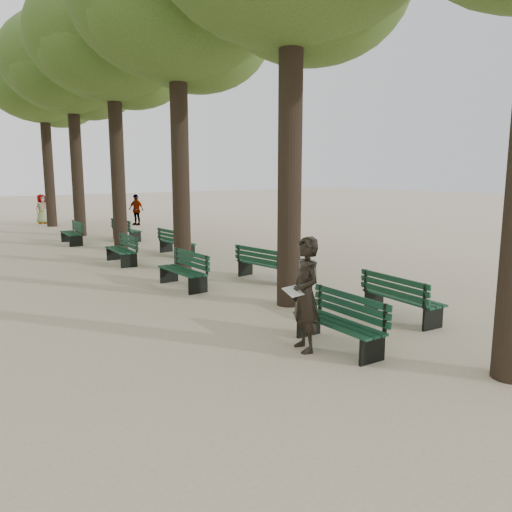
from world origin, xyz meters
TOP-DOWN VIEW (x-y plane):
  - ground at (0.00, 0.00)m, footprint 120.00×120.00m
  - tree_central_2 at (1.50, 8.00)m, footprint 6.00×6.00m
  - tree_central_3 at (1.50, 13.00)m, footprint 6.00×6.00m
  - tree_central_4 at (1.50, 18.00)m, footprint 6.00×6.00m
  - tree_central_5 at (1.50, 23.00)m, footprint 6.00×6.00m
  - bench_left_0 at (0.37, 0.34)m, footprint 0.66×1.83m
  - bench_left_1 at (0.37, 5.87)m, footprint 0.57×1.80m
  - bench_left_2 at (0.37, 10.08)m, footprint 0.70×1.84m
  - bench_left_3 at (0.37, 15.52)m, footprint 0.69×1.83m
  - bench_right_0 at (2.63, 0.79)m, footprint 0.74×1.85m
  - bench_right_1 at (2.63, 5.38)m, footprint 0.78×1.85m
  - bench_right_2 at (2.63, 10.58)m, footprint 0.65×1.82m
  - bench_right_3 at (2.63, 15.25)m, footprint 0.71×1.84m
  - man_with_map at (-0.13, 0.62)m, footprint 0.73×0.84m
  - pedestrian_c at (5.45, 20.86)m, footprint 0.73×1.05m
  - pedestrian_d at (1.42, 24.71)m, footprint 0.88×0.64m

SIDE VIEW (x-z plane):
  - ground at x=0.00m, z-range 0.00..0.00m
  - bench_left_0 at x=0.37m, z-range -0.19..0.73m
  - bench_left_1 at x=0.37m, z-range -0.19..0.73m
  - bench_left_2 at x=0.37m, z-range -0.19..0.73m
  - bench_left_3 at x=0.37m, z-range -0.19..0.73m
  - bench_right_0 at x=2.63m, z-range -0.19..0.73m
  - bench_right_1 at x=2.63m, z-range -0.19..0.73m
  - bench_right_2 at x=2.63m, z-range -0.19..0.73m
  - bench_right_3 at x=2.63m, z-range -0.19..0.73m
  - pedestrian_d at x=1.42m, z-range 0.00..1.67m
  - pedestrian_c at x=5.45m, z-range 0.00..1.71m
  - man_with_map at x=-0.13m, z-range 0.00..1.92m
  - tree_central_2 at x=1.50m, z-range 2.68..12.63m
  - tree_central_3 at x=1.50m, z-range 2.68..12.63m
  - tree_central_4 at x=1.50m, z-range 2.68..12.63m
  - tree_central_5 at x=1.50m, z-range 2.68..12.63m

